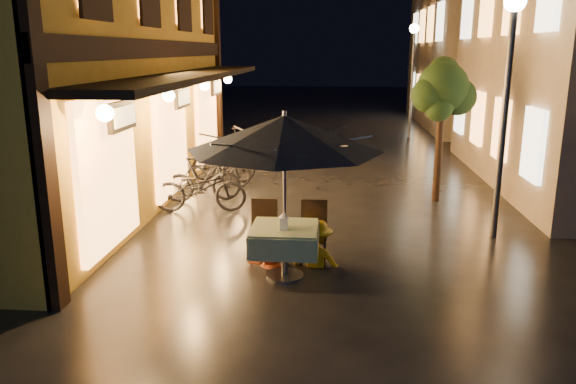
# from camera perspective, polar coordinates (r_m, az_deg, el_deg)

# --- Properties ---
(ground) EXTENTS (90.00, 90.00, 0.00)m
(ground) POSITION_cam_1_polar(r_m,az_deg,el_deg) (8.53, 3.74, -8.39)
(ground) COLOR black
(ground) RESTS_ON ground
(west_building) EXTENTS (5.90, 11.40, 7.40)m
(west_building) POSITION_cam_1_polar(r_m,az_deg,el_deg) (13.23, -22.21, 15.10)
(west_building) COLOR gold
(west_building) RESTS_ON ground
(east_building_far) EXTENTS (7.30, 10.30, 7.30)m
(east_building_far) POSITION_cam_1_polar(r_m,az_deg,el_deg) (26.92, 21.29, 14.11)
(east_building_far) COLOR tan
(east_building_far) RESTS_ON ground
(street_tree) EXTENTS (1.43, 1.20, 3.15)m
(street_tree) POSITION_cam_1_polar(r_m,az_deg,el_deg) (12.64, 15.48, 9.83)
(street_tree) COLOR black
(street_tree) RESTS_ON ground
(streetlamp_near) EXTENTS (0.36, 0.36, 4.23)m
(streetlamp_near) POSITION_cam_1_polar(r_m,az_deg,el_deg) (10.30, 21.49, 11.27)
(streetlamp_near) COLOR #59595E
(streetlamp_near) RESTS_ON ground
(streetlamp_far) EXTENTS (0.36, 0.36, 4.23)m
(streetlamp_far) POSITION_cam_1_polar(r_m,az_deg,el_deg) (22.07, 12.55, 12.97)
(streetlamp_far) COLOR #59595E
(streetlamp_far) RESTS_ON ground
(cafe_table) EXTENTS (0.99, 0.99, 0.78)m
(cafe_table) POSITION_cam_1_polar(r_m,az_deg,el_deg) (8.24, -0.34, -4.82)
(cafe_table) COLOR #59595E
(cafe_table) RESTS_ON ground
(patio_umbrella) EXTENTS (2.80, 2.80, 2.46)m
(patio_umbrella) POSITION_cam_1_polar(r_m,az_deg,el_deg) (7.87, -0.36, 5.99)
(patio_umbrella) COLOR #59595E
(patio_umbrella) RESTS_ON ground
(cafe_chair_left) EXTENTS (0.42, 0.42, 0.97)m
(cafe_chair_left) POSITION_cam_1_polar(r_m,az_deg,el_deg) (8.99, -2.47, -3.52)
(cafe_chair_left) COLOR black
(cafe_chair_left) RESTS_ON ground
(cafe_chair_right) EXTENTS (0.42, 0.42, 0.97)m
(cafe_chair_right) POSITION_cam_1_polar(r_m,az_deg,el_deg) (8.93, 2.63, -3.64)
(cafe_chair_right) COLOR black
(cafe_chair_right) RESTS_ON ground
(table_lantern) EXTENTS (0.16, 0.16, 0.25)m
(table_lantern) POSITION_cam_1_polar(r_m,az_deg,el_deg) (8.02, -0.42, -2.88)
(table_lantern) COLOR white
(table_lantern) RESTS_ON cafe_table
(person_orange) EXTENTS (0.79, 0.69, 1.39)m
(person_orange) POSITION_cam_1_polar(r_m,az_deg,el_deg) (8.72, -2.16, -3.01)
(person_orange) COLOR #D75828
(person_orange) RESTS_ON ground
(person_yellow) EXTENTS (0.96, 0.62, 1.40)m
(person_yellow) POSITION_cam_1_polar(r_m,az_deg,el_deg) (8.69, 2.94, -3.03)
(person_yellow) COLOR #DB9F0D
(person_yellow) RESTS_ON ground
(bicycle_0) EXTENTS (1.96, 0.90, 0.99)m
(bicycle_0) POSITION_cam_1_polar(r_m,az_deg,el_deg) (11.75, -8.92, 0.37)
(bicycle_0) COLOR black
(bicycle_0) RESTS_ON ground
(bicycle_1) EXTENTS (1.74, 0.90, 1.01)m
(bicycle_1) POSITION_cam_1_polar(r_m,az_deg,el_deg) (12.54, -8.66, 1.28)
(bicycle_1) COLOR black
(bicycle_1) RESTS_ON ground
(bicycle_2) EXTENTS (1.65, 0.79, 0.83)m
(bicycle_2) POSITION_cam_1_polar(r_m,az_deg,el_deg) (13.80, -7.11, 2.15)
(bicycle_2) COLOR black
(bicycle_2) RESTS_ON ground
(bicycle_3) EXTENTS (1.68, 0.58, 1.00)m
(bicycle_3) POSITION_cam_1_polar(r_m,az_deg,el_deg) (14.41, -6.63, 3.01)
(bicycle_3) COLOR black
(bicycle_3) RESTS_ON ground
(bicycle_4) EXTENTS (1.65, 0.65, 0.85)m
(bicycle_4) POSITION_cam_1_polar(r_m,az_deg,el_deg) (16.39, -3.50, 4.19)
(bicycle_4) COLOR black
(bicycle_4) RESTS_ON ground
(bicycle_5) EXTENTS (1.81, 0.61, 1.07)m
(bicycle_5) POSITION_cam_1_polar(r_m,az_deg,el_deg) (16.66, -4.36, 4.72)
(bicycle_5) COLOR black
(bicycle_5) RESTS_ON ground
(bicycle_6) EXTENTS (1.57, 0.66, 0.81)m
(bicycle_6) POSITION_cam_1_polar(r_m,az_deg,el_deg) (17.92, -4.24, 4.96)
(bicycle_6) COLOR black
(bicycle_6) RESTS_ON ground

